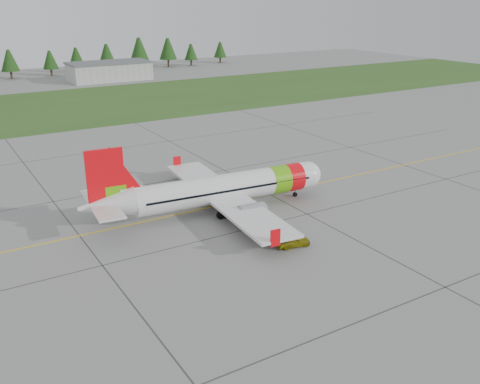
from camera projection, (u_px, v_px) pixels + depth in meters
ground at (235, 232)px, 59.00m from camera, size 320.00×320.00×0.00m
aircraft at (222, 189)px, 64.23m from camera, size 30.92×28.59×9.37m
follow_me_car at (293, 231)px, 55.03m from camera, size 1.48×1.66×3.62m
grass_strip at (56, 108)px, 124.79m from camera, size 320.00×50.00×0.03m
taxi_guideline at (202, 209)px, 65.42m from camera, size 120.00×0.25×0.02m
hangar_east at (109, 72)px, 164.97m from camera, size 24.00×12.00×5.20m
treeline at (11, 62)px, 168.01m from camera, size 160.00×8.00×10.00m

